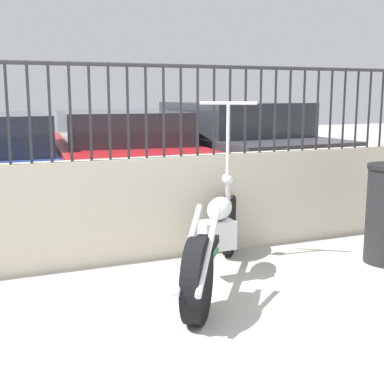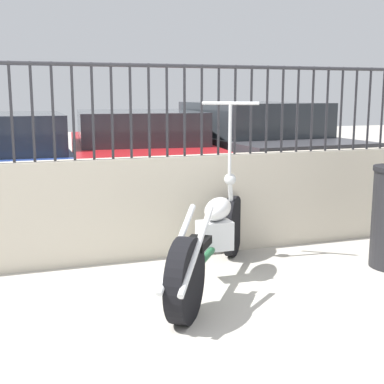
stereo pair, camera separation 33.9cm
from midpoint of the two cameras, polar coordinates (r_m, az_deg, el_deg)
low_wall at (r=4.99m, az=-11.43°, el=-2.14°), size 8.26×0.18×0.96m
fence_railing at (r=4.87m, az=-11.87°, el=9.88°), size 8.26×0.04×0.86m
motorcycle_green at (r=4.31m, az=0.12°, el=-5.34°), size 1.38×1.90×1.49m
car_red at (r=7.98m, az=-8.87°, el=3.96°), size 2.27×4.41×1.31m
car_dark_grey at (r=8.63m, az=2.74°, el=4.85°), size 2.06×4.41×1.42m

